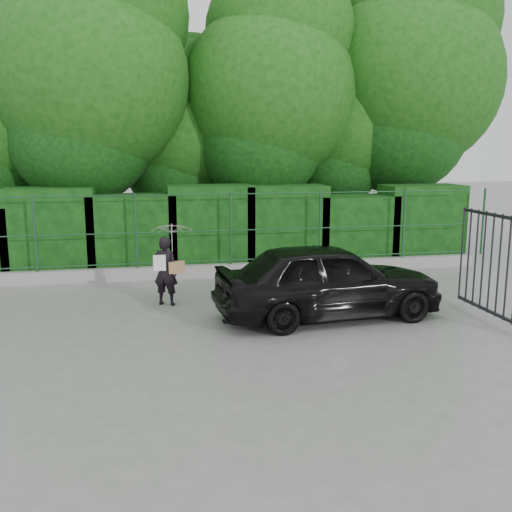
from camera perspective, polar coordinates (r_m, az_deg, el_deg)
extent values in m
plane|color=gray|center=(10.00, -0.85, -7.67)|extent=(80.00, 80.00, 0.00)
cube|color=#9E9E99|center=(14.26, -4.09, -1.45)|extent=(14.00, 0.25, 0.30)
cylinder|color=#1B4426|center=(14.19, -21.23, 2.09)|extent=(0.06, 0.06, 1.80)
cylinder|color=#1B4426|center=(13.97, -11.91, 2.47)|extent=(0.06, 0.06, 1.80)
cylinder|color=#1B4426|center=(14.13, -2.53, 2.78)|extent=(0.06, 0.06, 1.80)
cylinder|color=#1B4426|center=(14.64, 6.41, 3.01)|extent=(0.06, 0.06, 1.80)
cylinder|color=#1B4426|center=(15.49, 14.57, 3.15)|extent=(0.06, 0.06, 1.80)
cylinder|color=#1B4426|center=(16.61, 21.75, 3.22)|extent=(0.06, 0.06, 1.80)
cylinder|color=#1B4426|center=(14.21, -4.10, -0.47)|extent=(13.60, 0.03, 0.03)
cylinder|color=#1B4426|center=(14.08, -4.14, 2.53)|extent=(13.60, 0.03, 0.03)
cylinder|color=#1B4426|center=(13.98, -4.19, 6.18)|extent=(13.60, 0.03, 0.03)
cube|color=black|center=(15.15, -19.82, 2.30)|extent=(2.20, 1.20, 2.20)
cube|color=black|center=(14.99, -12.22, 2.22)|extent=(2.20, 1.20, 1.99)
cube|color=black|center=(15.07, -4.61, 2.89)|extent=(2.20, 1.20, 2.21)
cube|color=black|center=(15.42, 2.80, 3.04)|extent=(2.20, 1.20, 2.18)
cube|color=black|center=(16.04, 9.75, 2.65)|extent=(2.20, 1.20, 1.88)
cube|color=black|center=(16.84, 16.15, 3.21)|extent=(2.20, 1.20, 2.14)
cylinder|color=black|center=(17.79, -23.61, 5.73)|extent=(0.36, 0.36, 3.75)
sphere|color=#14470F|center=(17.77, -24.16, 12.96)|extent=(4.50, 4.50, 4.50)
cylinder|color=black|center=(16.61, -15.78, 7.22)|extent=(0.36, 0.36, 4.50)
sphere|color=#14470F|center=(16.68, -16.28, 16.51)|extent=(5.40, 5.40, 5.40)
cylinder|color=black|center=(17.94, -7.34, 5.77)|extent=(0.36, 0.36, 3.25)
sphere|color=#14470F|center=(17.88, -7.49, 12.01)|extent=(3.90, 3.90, 3.90)
cylinder|color=black|center=(17.26, 1.22, 7.33)|extent=(0.36, 0.36, 4.25)
sphere|color=#14470F|center=(17.30, 1.26, 15.79)|extent=(5.10, 5.10, 5.10)
cylinder|color=black|center=(18.65, 8.33, 6.32)|extent=(0.36, 0.36, 3.50)
sphere|color=#14470F|center=(18.60, 8.50, 12.78)|extent=(4.20, 4.20, 4.20)
cylinder|color=black|center=(19.00, 14.54, 8.06)|extent=(0.36, 0.36, 4.75)
sphere|color=#14470F|center=(19.10, 14.96, 16.62)|extent=(5.70, 5.70, 5.70)
cube|color=#26262C|center=(11.61, 22.24, -5.09)|extent=(0.05, 2.00, 0.06)
cube|color=#26262C|center=(11.28, 22.89, 3.76)|extent=(0.05, 2.00, 0.06)
cylinder|color=#26262C|center=(11.05, 23.84, -1.18)|extent=(0.04, 0.04, 1.90)
cylinder|color=#26262C|center=(11.25, 23.12, -0.93)|extent=(0.04, 0.04, 1.90)
cylinder|color=#26262C|center=(11.45, 22.42, -0.68)|extent=(0.04, 0.04, 1.90)
cylinder|color=#26262C|center=(11.65, 21.75, -0.44)|extent=(0.04, 0.04, 1.90)
cylinder|color=#26262C|center=(11.86, 21.10, -0.21)|extent=(0.04, 0.04, 1.90)
cylinder|color=#26262C|center=(12.07, 20.48, 0.01)|extent=(0.04, 0.04, 1.90)
cylinder|color=#26262C|center=(12.28, 19.87, 0.22)|extent=(0.04, 0.04, 1.90)
imported|color=black|center=(11.70, -9.03, -1.48)|extent=(0.61, 0.52, 1.41)
imported|color=silver|center=(11.65, -8.39, 1.37)|extent=(0.85, 0.86, 0.78)
cube|color=#A07A4F|center=(11.61, -7.94, -1.13)|extent=(0.32, 0.15, 0.24)
cube|color=white|center=(11.54, -9.63, -0.69)|extent=(0.25, 0.02, 0.32)
imported|color=black|center=(10.77, 7.20, -2.39)|extent=(4.39, 2.10, 1.45)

